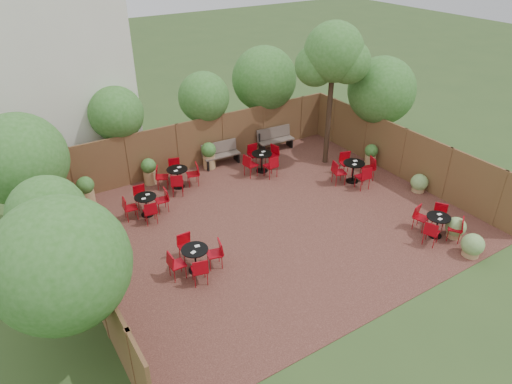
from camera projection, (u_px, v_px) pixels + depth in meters
ground at (271, 222)px, 15.36m from camera, size 80.00×80.00×0.00m
courtyard_paving at (271, 222)px, 15.36m from camera, size 12.00×10.00×0.02m
fence_back at (202, 142)px, 18.52m from camera, size 12.00×0.08×2.00m
fence_left at (81, 259)px, 12.08m from camera, size 0.08×10.00×2.00m
fence_right at (402, 153)px, 17.65m from camera, size 0.08×10.00×2.00m
neighbour_building at (51, 67)px, 17.12m from camera, size 5.00×4.00×8.00m
overhang_foliage at (200, 127)px, 15.25m from camera, size 16.02×11.06×2.76m
courtyard_tree at (334, 57)px, 17.06m from camera, size 2.49×2.39×5.59m
park_bench_left at (221, 153)px, 18.79m from camera, size 1.56×0.59×0.95m
park_bench_right at (275, 139)px, 20.02m from camera, size 1.63×0.65×0.99m
bistro_tables at (264, 193)px, 16.14m from camera, size 9.05×8.78×0.92m
planters at (195, 168)px, 17.51m from camera, size 11.01×3.95×1.09m
low_shrubs at (448, 218)px, 14.93m from camera, size 2.36×4.09×0.72m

